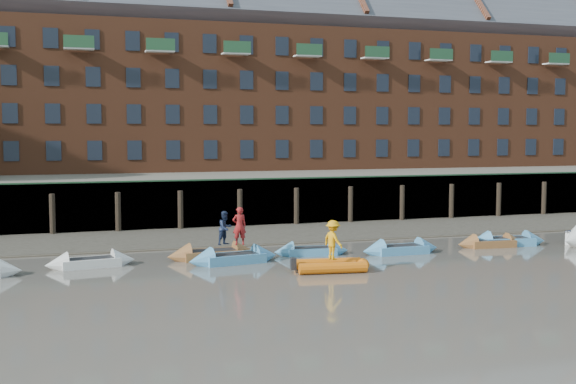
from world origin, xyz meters
name	(u,v)px	position (x,y,z in m)	size (l,w,h in m)	color
ground	(415,296)	(0.00, 0.00, 0.00)	(220.00, 220.00, 0.00)	#605A52
foreshore	(284,234)	(0.00, 18.00, 0.00)	(110.00, 8.00, 0.50)	#3D382F
mud_band	(301,242)	(0.00, 14.60, 0.00)	(110.00, 1.60, 0.10)	#4C4336
river_wall	(266,202)	(0.00, 22.38, 1.59)	(110.00, 1.23, 3.30)	#2D2A26
bank_terrace	(225,187)	(0.00, 36.00, 1.60)	(110.00, 28.00, 3.20)	#5E594D
apartment_terrace	(221,58)	(0.00, 36.99, 12.82)	(80.60, 15.56, 20.98)	brown
rowboat_1	(91,262)	(-12.07, 10.18, 0.22)	(4.37, 1.81, 1.23)	silver
rowboat_2	(213,254)	(-6.06, 10.53, 0.24)	(4.70, 1.53, 1.35)	brown
rowboat_3	(234,258)	(-5.28, 9.13, 0.24)	(4.80, 2.07, 1.35)	#468AB9
rowboat_4	(311,251)	(-0.86, 10.21, 0.20)	(4.08, 1.60, 1.15)	#468AB9
rowboat_5	(401,249)	(3.84, 9.24, 0.22)	(4.40, 1.36, 1.27)	#468AB9
rowboat_6	(491,243)	(9.67, 9.77, 0.21)	(4.10, 1.42, 1.17)	brown
rowboat_7	(508,241)	(10.89, 9.98, 0.23)	(4.63, 2.01, 1.30)	#468AB9
rib_tender	(333,266)	(-1.29, 5.77, 0.26)	(3.53, 1.99, 0.60)	#D4600C
person_rower_a	(239,226)	(-5.00, 9.07, 1.85)	(0.69, 0.45, 1.88)	maroon
person_rower_b	(225,228)	(-5.66, 9.27, 1.75)	(0.82, 0.64, 1.68)	#19233F
person_rib_crew	(333,240)	(-1.33, 5.73, 1.48)	(1.18, 0.68, 1.83)	orange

